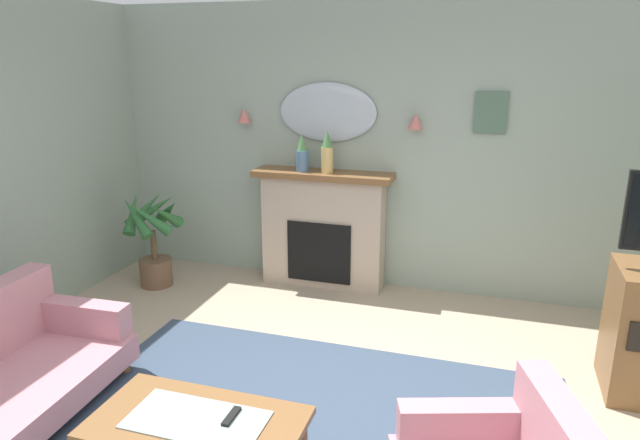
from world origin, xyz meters
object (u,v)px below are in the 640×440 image
object	(u,v)px
wall_sconce_left	(244,115)
framed_picture	(491,113)
fireplace	(323,230)
wall_mirror	(327,112)
tv_remote	(231,417)
mantel_vase_left	(327,153)
wall_sconce_right	(415,121)
mantel_vase_right	(302,155)
coffee_table	(197,429)
potted_plant_tall_palm	(153,236)

from	to	relation	value
wall_sconce_left	framed_picture	size ratio (longest dim) A/B	0.39
fireplace	wall_sconce_left	world-z (taller)	wall_sconce_left
fireplace	framed_picture	world-z (taller)	framed_picture
wall_mirror	tv_remote	world-z (taller)	wall_mirror
tv_remote	wall_sconce_left	bearing A→B (deg)	112.71
mantel_vase_left	wall_sconce_right	size ratio (longest dim) A/B	2.88
wall_mirror	mantel_vase_right	bearing A→B (deg)	-139.64
mantel_vase_left	framed_picture	xyz separation A→B (m)	(1.45, 0.18, 0.40)
wall_mirror	framed_picture	size ratio (longest dim) A/B	2.67
fireplace	mantel_vase_left	xyz separation A→B (m)	(0.05, -0.03, 0.78)
tv_remote	mantel_vase_left	bearing A→B (deg)	96.77
wall_sconce_right	wall_sconce_left	bearing A→B (deg)	180.00
mantel_vase_left	framed_picture	world-z (taller)	framed_picture
mantel_vase_right	coffee_table	distance (m)	3.07
mantel_vase_right	mantel_vase_left	xyz separation A→B (m)	(0.25, 0.00, 0.03)
wall_mirror	wall_sconce_left	xyz separation A→B (m)	(-0.85, -0.05, -0.05)
wall_sconce_left	coffee_table	xyz separation A→B (m)	(1.07, -3.02, -1.28)
fireplace	tv_remote	xyz separation A→B (m)	(0.39, -2.86, -0.12)
fireplace	wall_sconce_left	bearing A→B (deg)	173.84
framed_picture	mantel_vase_left	bearing A→B (deg)	-172.92
fireplace	framed_picture	distance (m)	1.91
wall_mirror	tv_remote	bearing A→B (deg)	-82.67
wall_sconce_left	tv_remote	distance (m)	3.42
wall_mirror	coffee_table	distance (m)	3.35
mantel_vase_right	wall_sconce_left	world-z (taller)	wall_sconce_left
wall_sconce_right	tv_remote	world-z (taller)	wall_sconce_right
framed_picture	potted_plant_tall_palm	xyz separation A→B (m)	(-3.10, -0.68, -1.24)
wall_sconce_right	tv_remote	distance (m)	3.23
fireplace	mantel_vase_left	distance (m)	0.78
fireplace	wall_sconce_right	size ratio (longest dim) A/B	9.71
wall_mirror	potted_plant_tall_palm	bearing A→B (deg)	-157.37
mantel_vase_left	tv_remote	distance (m)	2.99
wall_mirror	fireplace	bearing A→B (deg)	-90.00
wall_sconce_right	coffee_table	xyz separation A→B (m)	(-0.63, -3.02, -1.28)
mantel_vase_left	potted_plant_tall_palm	bearing A→B (deg)	-163.23
coffee_table	potted_plant_tall_palm	size ratio (longest dim) A/B	1.15
wall_sconce_right	potted_plant_tall_palm	distance (m)	2.78
coffee_table	potted_plant_tall_palm	distance (m)	3.02
wall_mirror	framed_picture	xyz separation A→B (m)	(1.50, 0.01, 0.04)
wall_sconce_right	potted_plant_tall_palm	world-z (taller)	wall_sconce_right
tv_remote	mantel_vase_right	bearing A→B (deg)	101.69
fireplace	tv_remote	size ratio (longest dim) A/B	8.50
framed_picture	wall_sconce_right	bearing A→B (deg)	-174.73
mantel_vase_right	wall_sconce_right	size ratio (longest dim) A/B	2.57
mantel_vase_left	fireplace	bearing A→B (deg)	150.47
wall_sconce_right	mantel_vase_left	bearing A→B (deg)	-171.47
mantel_vase_left	wall_sconce_left	world-z (taller)	wall_sconce_left
mantel_vase_right	wall_sconce_right	world-z (taller)	wall_sconce_right
mantel_vase_left	wall_sconce_left	size ratio (longest dim) A/B	2.88
framed_picture	potted_plant_tall_palm	world-z (taller)	framed_picture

